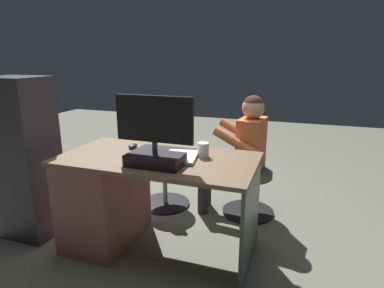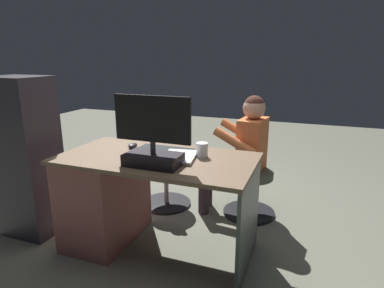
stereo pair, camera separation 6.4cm
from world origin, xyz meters
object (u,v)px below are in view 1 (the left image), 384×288
Objects in this scene: teddy_bear at (165,150)px; keyboard at (166,150)px; computer_mouse at (133,146)px; cup at (203,150)px; tv_remote at (136,158)px; visitor_chair at (249,188)px; desk at (116,194)px; person at (241,146)px; monitor at (155,143)px; office_chair_teddy at (165,181)px.

keyboard is at bearing 115.35° from teddy_bear.
teddy_bear is (-0.01, -0.58, -0.20)m from computer_mouse.
teddy_bear is at bearing -46.95° from cup.
visitor_chair is at bearing -148.24° from tv_remote.
person is (-0.81, -0.80, 0.25)m from desk.
monitor reaches higher than visitor_chair.
desk is 0.43m from tv_remote.
person is (-0.72, -0.65, -0.11)m from computer_mouse.
desk is 2.92× the size of visitor_chair.
tv_remote is 0.95m from office_chair_teddy.
teddy_bear is at bearing -97.32° from desk.
monitor reaches higher than cup.
desk is at bearing 59.08° from computer_mouse.
tv_remote is (-0.24, 0.09, 0.35)m from desk.
teddy_bear is (-0.09, -0.72, 0.16)m from desk.
office_chair_teddy is at bearing -64.20° from keyboard.
cup is at bearing 71.29° from visitor_chair.
tv_remote is 1.22m from visitor_chair.
desk reaches higher than visitor_chair.
cup is 0.91m from visitor_chair.
teddy_bear is 0.65× the size of visitor_chair.
desk is 13.64× the size of cup.
person is (-0.72, -0.07, 0.09)m from teddy_bear.
cup is 0.87m from teddy_bear.
cup is 0.21× the size of visitor_chair.
office_chair_teddy is 0.81m from visitor_chair.
monitor is at bearing 49.89° from cup.
monitor reaches higher than keyboard.
monitor is 1.26m from visitor_chair.
office_chair_teddy is 1.53× the size of teddy_bear.
person reaches higher than office_chair_teddy.
person reaches higher than visitor_chair.
cup is at bearing 133.59° from office_chair_teddy.
monitor is 3.50× the size of tv_remote.
desk is at bearing 9.49° from cup.
visitor_chair is 0.43× the size of person.
cup is at bearing -170.51° from desk.
person is at bearing -173.40° from office_chair_teddy.
computer_mouse is at bearing -42.60° from monitor.
monitor is at bearing 110.40° from teddy_bear.
keyboard reaches higher than office_chair_teddy.
desk reaches higher than office_chair_teddy.
monitor is at bearing 64.14° from visitor_chair.
computer_mouse is at bearing 3.21° from keyboard.
monitor is 0.48m from computer_mouse.
tv_remote is at bearing 123.80° from computer_mouse.
cup is 0.09× the size of person.
tv_remote reaches higher than teddy_bear.
teddy_bear is (-0.00, -0.01, 0.31)m from office_chair_teddy.
cup reaches higher than office_chair_teddy.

